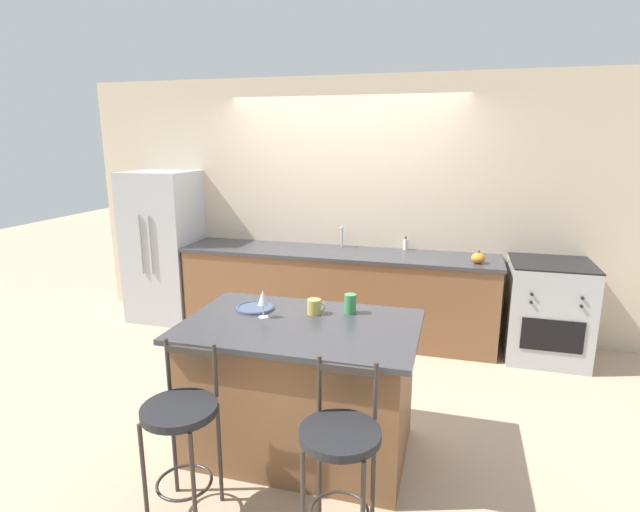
% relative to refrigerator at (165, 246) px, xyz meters
% --- Properties ---
extents(ground_plane, '(18.00, 18.00, 0.00)m').
position_rel_refrigerator_xyz_m(ground_plane, '(2.04, -0.38, -0.85)').
color(ground_plane, tan).
extents(wall_back, '(6.00, 0.07, 2.70)m').
position_rel_refrigerator_xyz_m(wall_back, '(2.04, 0.36, 0.50)').
color(wall_back, beige).
rests_on(wall_back, ground_plane).
extents(back_counter, '(3.30, 0.71, 0.92)m').
position_rel_refrigerator_xyz_m(back_counter, '(2.04, 0.02, -0.39)').
color(back_counter, brown).
rests_on(back_counter, ground_plane).
extents(sink_faucet, '(0.02, 0.13, 0.22)m').
position_rel_refrigerator_xyz_m(sink_faucet, '(2.04, 0.22, 0.20)').
color(sink_faucet, '#ADAFB5').
rests_on(sink_faucet, back_counter).
extents(kitchen_island, '(1.52, 0.97, 0.91)m').
position_rel_refrigerator_xyz_m(kitchen_island, '(2.30, -2.05, -0.40)').
color(kitchen_island, brown).
rests_on(kitchen_island, ground_plane).
extents(refrigerator, '(0.75, 0.70, 1.71)m').
position_rel_refrigerator_xyz_m(refrigerator, '(0.00, 0.00, 0.00)').
color(refrigerator, '#ADAFB5').
rests_on(refrigerator, ground_plane).
extents(oven_range, '(0.73, 0.72, 0.95)m').
position_rel_refrigerator_xyz_m(oven_range, '(4.11, -0.02, -0.38)').
color(oven_range, '#ADAFB5').
rests_on(oven_range, ground_plane).
extents(bar_stool_near, '(0.41, 0.41, 0.98)m').
position_rel_refrigerator_xyz_m(bar_stool_near, '(1.85, -2.79, -0.31)').
color(bar_stool_near, '#332D28').
rests_on(bar_stool_near, ground_plane).
extents(bar_stool_far, '(0.41, 0.41, 0.98)m').
position_rel_refrigerator_xyz_m(bar_stool_far, '(2.74, -2.78, -0.31)').
color(bar_stool_far, '#332D28').
rests_on(bar_stool_far, ground_plane).
extents(dinner_plate, '(0.27, 0.27, 0.02)m').
position_rel_refrigerator_xyz_m(dinner_plate, '(1.91, -1.87, 0.06)').
color(dinner_plate, '#425170').
rests_on(dinner_plate, kitchen_island).
extents(wine_glass, '(0.07, 0.07, 0.19)m').
position_rel_refrigerator_xyz_m(wine_glass, '(2.03, -2.01, 0.19)').
color(wine_glass, white).
rests_on(wine_glass, kitchen_island).
extents(coffee_mug, '(0.13, 0.09, 0.10)m').
position_rel_refrigerator_xyz_m(coffee_mug, '(2.34, -1.85, 0.11)').
color(coffee_mug, '#C1B251').
rests_on(coffee_mug, kitchen_island).
extents(tumbler_cup, '(0.08, 0.08, 0.13)m').
position_rel_refrigerator_xyz_m(tumbler_cup, '(2.57, -1.77, 0.12)').
color(tumbler_cup, '#3D934C').
rests_on(tumbler_cup, kitchen_island).
extents(pumpkin_decoration, '(0.13, 0.13, 0.12)m').
position_rel_refrigerator_xyz_m(pumpkin_decoration, '(3.45, -0.13, 0.11)').
color(pumpkin_decoration, orange).
rests_on(pumpkin_decoration, back_counter).
extents(soap_bottle, '(0.05, 0.05, 0.14)m').
position_rel_refrigerator_xyz_m(soap_bottle, '(2.72, 0.27, 0.12)').
color(soap_bottle, silver).
rests_on(soap_bottle, back_counter).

